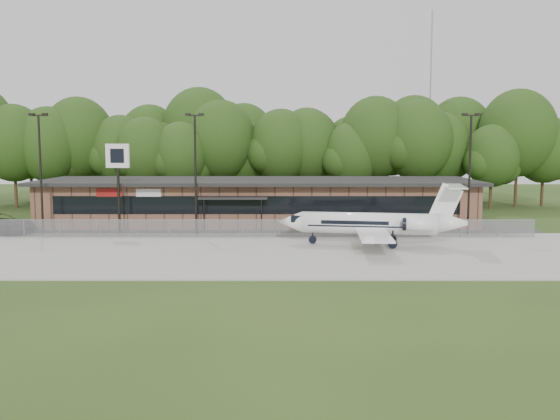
{
  "coord_description": "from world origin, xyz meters",
  "views": [
    {
      "loc": [
        2.14,
        -35.75,
        7.89
      ],
      "look_at": [
        2.1,
        12.0,
        2.63
      ],
      "focal_mm": 40.0,
      "sensor_mm": 36.0,
      "label": 1
    }
  ],
  "objects": [
    {
      "name": "terminal",
      "position": [
        -0.0,
        23.94,
        2.18
      ],
      "size": [
        41.0,
        11.65,
        4.3
      ],
      "color": "brown",
      "rests_on": "ground"
    },
    {
      "name": "fence",
      "position": [
        0.0,
        15.0,
        0.78
      ],
      "size": [
        46.0,
        0.04,
        1.52
      ],
      "color": "gray",
      "rests_on": "ground"
    },
    {
      "name": "parking_lot",
      "position": [
        0.0,
        19.5,
        0.03
      ],
      "size": [
        50.0,
        9.0,
        0.06
      ],
      "primitive_type": "cube",
      "color": "#383835",
      "rests_on": "ground"
    },
    {
      "name": "treeline",
      "position": [
        0.0,
        42.0,
        7.5
      ],
      "size": [
        72.0,
        12.0,
        15.0
      ],
      "primitive_type": null,
      "color": "#1B3611",
      "rests_on": "ground"
    },
    {
      "name": "light_pole_left",
      "position": [
        -18.0,
        16.5,
        5.98
      ],
      "size": [
        1.55,
        0.3,
        10.23
      ],
      "color": "black",
      "rests_on": "ground"
    },
    {
      "name": "apron",
      "position": [
        0.0,
        8.0,
        0.04
      ],
      "size": [
        64.0,
        18.0,
        0.08
      ],
      "primitive_type": "cube",
      "color": "#9E9B93",
      "rests_on": "ground"
    },
    {
      "name": "pole_sign",
      "position": [
        -11.58,
        16.8,
        5.89
      ],
      "size": [
        2.03,
        0.43,
        7.7
      ],
      "rotation": [
        0.0,
        0.0,
        -0.1
      ],
      "color": "black",
      "rests_on": "ground"
    },
    {
      "name": "business_jet",
      "position": [
        9.26,
        10.58,
        1.72
      ],
      "size": [
        14.28,
        12.8,
        4.81
      ],
      "rotation": [
        0.0,
        0.0,
        -0.16
      ],
      "color": "white",
      "rests_on": "ground"
    },
    {
      "name": "light_pole_right",
      "position": [
        18.0,
        16.5,
        5.98
      ],
      "size": [
        1.55,
        0.3,
        10.23
      ],
      "color": "black",
      "rests_on": "ground"
    },
    {
      "name": "ground",
      "position": [
        0.0,
        0.0,
        0.0
      ],
      "size": [
        160.0,
        160.0,
        0.0
      ],
      "primitive_type": "plane",
      "color": "#274317",
      "rests_on": "ground"
    },
    {
      "name": "light_pole_mid",
      "position": [
        -5.0,
        16.5,
        5.98
      ],
      "size": [
        1.55,
        0.3,
        10.23
      ],
      "color": "black",
      "rests_on": "ground"
    },
    {
      "name": "radio_mast",
      "position": [
        22.0,
        48.0,
        12.5
      ],
      "size": [
        0.2,
        0.2,
        25.0
      ],
      "primitive_type": "cylinder",
      "color": "gray",
      "rests_on": "ground"
    }
  ]
}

